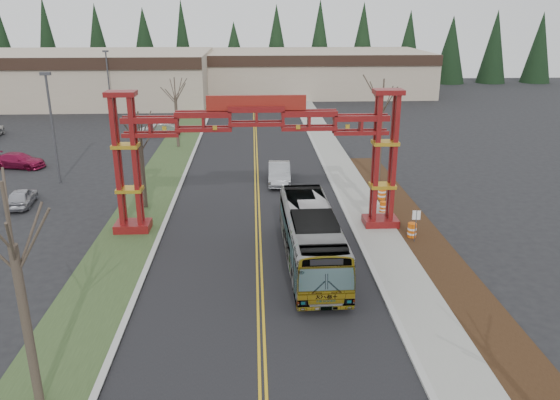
{
  "coord_description": "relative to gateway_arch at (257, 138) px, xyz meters",
  "views": [
    {
      "loc": [
        -0.2,
        -14.86,
        13.36
      ],
      "look_at": [
        1.23,
        14.06,
        3.31
      ],
      "focal_mm": 35.0,
      "sensor_mm": 36.0,
      "label": 1
    }
  ],
  "objects": [
    {
      "name": "parked_car_far_a",
      "position": [
        -11.0,
        28.37,
        -5.26
      ],
      "size": [
        4.63,
        2.6,
        1.44
      ],
      "primitive_type": "imported",
      "rotation": [
        0.0,
        0.0,
        4.97
      ],
      "color": "#969A9D",
      "rests_on": "ground"
    },
    {
      "name": "grass_median",
      "position": [
        -8.0,
        7.0,
        -5.94
      ],
      "size": [
        4.0,
        110.0,
        0.08
      ],
      "primitive_type": "cube",
      "color": "#314522",
      "rests_on": "ground"
    },
    {
      "name": "road",
      "position": [
        -0.0,
        7.0,
        -5.97
      ],
      "size": [
        12.0,
        110.0,
        0.02
      ],
      "primitive_type": "cube",
      "color": "black",
      "rests_on": "ground"
    },
    {
      "name": "silver_sedan",
      "position": [
        1.86,
        9.91,
        -5.16
      ],
      "size": [
        1.91,
        5.05,
        1.65
      ],
      "primitive_type": "imported",
      "rotation": [
        0.0,
        0.0,
        -0.03
      ],
      "color": "#A5A8AD",
      "rests_on": "ground"
    },
    {
      "name": "parked_car_near_a",
      "position": [
        -17.0,
        5.23,
        -5.32
      ],
      "size": [
        2.03,
        4.03,
        1.32
      ],
      "primitive_type": "imported",
      "rotation": [
        0.0,
        0.0,
        3.27
      ],
      "color": "#A8A8B0",
      "rests_on": "ground"
    },
    {
      "name": "light_pole_far",
      "position": [
        -19.32,
        41.72,
        -1.05
      ],
      "size": [
        0.74,
        0.37,
        8.52
      ],
      "color": "#3F3F44",
      "rests_on": "ground"
    },
    {
      "name": "landscape_strip",
      "position": [
        10.2,
        -8.0,
        -5.92
      ],
      "size": [
        2.6,
        50.0,
        0.12
      ],
      "primitive_type": "cube",
      "color": "black",
      "rests_on": "ground"
    },
    {
      "name": "barrel_south",
      "position": [
        9.49,
        -2.13,
        -5.47
      ],
      "size": [
        0.55,
        0.55,
        1.02
      ],
      "color": "#EA5E0D",
      "rests_on": "ground"
    },
    {
      "name": "transit_bus",
      "position": [
        2.88,
        -5.33,
        -4.4
      ],
      "size": [
        2.9,
        11.43,
        3.17
      ],
      "primitive_type": "imported",
      "rotation": [
        0.0,
        0.0,
        0.02
      ],
      "color": "#A0A2A8",
      "rests_on": "ground"
    },
    {
      "name": "barrel_north",
      "position": [
        9.27,
        5.11,
        -5.44
      ],
      "size": [
        0.58,
        0.58,
        1.08
      ],
      "color": "#EA5E0D",
      "rests_on": "ground"
    },
    {
      "name": "bare_tree_median_mid",
      "position": [
        -8.0,
        4.36,
        -1.07
      ],
      "size": [
        3.04,
        3.04,
        6.95
      ],
      "color": "#382D26",
      "rests_on": "ground"
    },
    {
      "name": "bare_tree_median_far",
      "position": [
        -8.0,
        22.84,
        -0.86
      ],
      "size": [
        3.01,
        3.01,
        7.14
      ],
      "color": "#382D26",
      "rests_on": "ground"
    },
    {
      "name": "bare_tree_median_near",
      "position": [
        -8.0,
        -16.38,
        0.22
      ],
      "size": [
        3.25,
        3.25,
        8.4
      ],
      "color": "#382D26",
      "rests_on": "ground"
    },
    {
      "name": "gateway_arch",
      "position": [
        0.0,
        0.0,
        0.0
      ],
      "size": [
        18.2,
        1.6,
        8.9
      ],
      "color": "#5D0C10",
      "rests_on": "ground"
    },
    {
      "name": "retail_building_west",
      "position": [
        -30.0,
        53.96,
        -2.22
      ],
      "size": [
        46.0,
        22.3,
        7.5
      ],
      "color": "tan",
      "rests_on": "ground"
    },
    {
      "name": "barrel_mid",
      "position": [
        8.7,
        2.35,
        -5.54
      ],
      "size": [
        0.48,
        0.48,
        0.88
      ],
      "color": "#EA5E0D",
      "rests_on": "ground"
    },
    {
      "name": "curb_left",
      "position": [
        -6.15,
        7.0,
        -5.91
      ],
      "size": [
        0.3,
        110.0,
        0.15
      ],
      "primitive_type": "cube",
      "color": "#ADACA7",
      "rests_on": "ground"
    },
    {
      "name": "light_pole_near",
      "position": [
        -16.14,
        10.8,
        -0.82
      ],
      "size": [
        0.77,
        0.39,
        8.92
      ],
      "color": "#3F3F44",
      "rests_on": "ground"
    },
    {
      "name": "sidewalk_right",
      "position": [
        7.6,
        7.0,
        -5.91
      ],
      "size": [
        2.6,
        110.0,
        0.14
      ],
      "primitive_type": "cube",
      "color": "gray",
      "rests_on": "ground"
    },
    {
      "name": "lane_line_right",
      "position": [
        0.12,
        7.0,
        -5.96
      ],
      "size": [
        0.12,
        100.0,
        0.01
      ],
      "primitive_type": "cube",
      "color": "gold",
      "rests_on": "road"
    },
    {
      "name": "conifer_treeline",
      "position": [
        0.25,
        74.0,
        0.5
      ],
      "size": [
        116.1,
        5.6,
        13.0
      ],
      "color": "black",
      "rests_on": "ground"
    },
    {
      "name": "retail_building_east",
      "position": [
        10.0,
        61.95,
        -2.47
      ],
      "size": [
        38.0,
        20.3,
        7.0
      ],
      "color": "tan",
      "rests_on": "ground"
    },
    {
      "name": "parked_car_mid_a",
      "position": [
        -21.29,
        15.58,
        -5.3
      ],
      "size": [
        4.98,
        2.84,
        1.36
      ],
      "primitive_type": "imported",
      "rotation": [
        0.0,
        0.0,
        1.36
      ],
      "color": "maroon",
      "rests_on": "ground"
    },
    {
      "name": "curb_right",
      "position": [
        6.15,
        7.0,
        -5.91
      ],
      "size": [
        0.3,
        110.0,
        0.15
      ],
      "primitive_type": "cube",
      "color": "#ADACA7",
      "rests_on": "ground"
    },
    {
      "name": "bare_tree_right_far",
      "position": [
        10.0,
        9.68,
        0.24
      ],
      "size": [
        3.23,
        3.23,
        8.4
      ],
      "color": "#382D26",
      "rests_on": "ground"
    },
    {
      "name": "lane_line_left",
      "position": [
        -0.12,
        7.0,
        -5.96
      ],
      "size": [
        0.12,
        100.0,
        0.01
      ],
      "primitive_type": "cube",
      "color": "gold",
      "rests_on": "road"
    },
    {
      "name": "street_sign",
      "position": [
        9.46,
        -2.83,
        -4.46
      ],
      "size": [
        0.48,
        0.09,
        2.11
      ],
      "color": "#3F3F44",
      "rests_on": "ground"
    }
  ]
}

